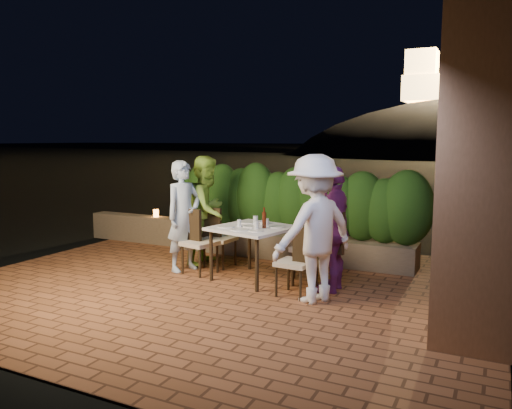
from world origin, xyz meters
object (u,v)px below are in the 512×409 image
Objects in this scene: chair_left_front at (200,242)px; diner_blue at (184,216)px; parapet_lamp at (156,213)px; chair_right_back at (314,247)px; chair_right_front at (294,261)px; diner_purple at (334,229)px; diner_green at (207,210)px; dining_table at (253,253)px; bowl at (263,222)px; chair_left_back at (220,237)px; diner_white at (314,229)px; beer_bottle at (264,218)px.

diner_blue is (-0.30, 0.05, 0.35)m from chair_left_front.
chair_right_back is at bearing -19.96° from parapet_lamp.
chair_right_front is at bearing 0.10° from chair_left_front.
chair_right_back is 0.65× the size of diner_purple.
diner_green reaches higher than chair_left_front.
dining_table is at bearing 24.01° from chair_right_back.
diner_blue reaches higher than bowl.
chair_left_back is at bearing 151.24° from dining_table.
bowl is 0.18× the size of chair_left_front.
chair_right_back is 0.59× the size of diner_white.
dining_table is 3.09m from parapet_lamp.
diner_blue is (-1.33, 0.02, -0.07)m from beer_bottle.
chair_right_front is (1.58, -0.85, -0.01)m from chair_left_back.
diner_blue reaches higher than dining_table.
diner_white is 12.72× the size of parapet_lamp.
bowl is 1.11m from diner_green.
parapet_lamp is at bearing 66.78° from diner_blue.
diner_white reaches higher than chair_left_back.
diner_purple is (1.14, -0.27, 0.04)m from bowl.
beer_bottle is 0.30× the size of chair_left_front.
diner_white is at bearing -118.86° from diner_green.
diner_purple is at bearing -106.23° from diner_green.
chair_left_back is 0.53× the size of diner_green.
diner_white is at bearing -0.46° from chair_left_front.
bowl is 0.90m from chair_right_back.
diner_purple is at bearing -19.61° from parapet_lamp.
chair_right_back is 3.84m from parapet_lamp.
chair_left_back is at bearing -86.87° from diner_white.
bowl is 1.20m from diner_blue.
chair_left_front is 0.90× the size of chair_right_back.
diner_blue is (-2.01, -0.09, 0.30)m from chair_right_back.
dining_table is 0.60× the size of diner_blue.
diner_purple reaches higher than parapet_lamp.
bowl is 2.99m from parapet_lamp.
parapet_lamp is (-3.53, 1.82, 0.13)m from chair_right_front.
beer_bottle is at bearing -6.84° from dining_table.
chair_left_front is at bearing -162.52° from diner_green.
dining_table is at bearing -90.80° from diner_purple.
parapet_lamp is (-1.96, 0.97, 0.12)m from chair_left_back.
parapet_lamp is at bearing -1.82° from chair_right_back.
diner_blue is at bearing -90.96° from diner_purple.
diner_purple reaches higher than dining_table.
diner_white is (1.08, -0.50, 0.52)m from dining_table.
chair_left_front is 1.04× the size of chair_left_back.
bowl is at bearing -106.03° from diner_green.
chair_left_front is 2.39m from parapet_lamp.
chair_right_back is at bearing 9.27° from beer_bottle.
diner_green is (-0.22, 0.57, 0.38)m from chair_left_front.
diner_blue is 0.92× the size of diner_white.
beer_bottle is 1.02m from diner_white.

